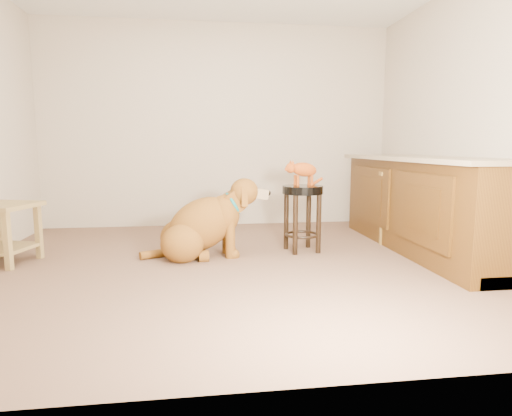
{
  "coord_description": "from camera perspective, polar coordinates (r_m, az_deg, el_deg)",
  "views": [
    {
      "loc": [
        -0.26,
        -3.67,
        1.03
      ],
      "look_at": [
        0.28,
        0.36,
        0.45
      ],
      "focal_mm": 30.0,
      "sensor_mm": 36.0,
      "label": 1
    }
  ],
  "objects": [
    {
      "name": "floor",
      "position": [
        3.83,
        -3.4,
        -7.54
      ],
      "size": [
        4.5,
        4.0,
        0.01
      ],
      "primitive_type": "cube",
      "color": "brown",
      "rests_on": "ground"
    },
    {
      "name": "room_shell",
      "position": [
        3.74,
        -3.63,
        18.03
      ],
      "size": [
        4.54,
        4.04,
        2.62
      ],
      "color": "#BAAB95",
      "rests_on": "ground"
    },
    {
      "name": "cabinet_run",
      "position": [
        4.59,
        21.26,
        0.15
      ],
      "size": [
        0.7,
        2.56,
        0.94
      ],
      "color": "#4A2C0D",
      "rests_on": "ground"
    },
    {
      "name": "padded_stool",
      "position": [
        4.25,
        6.2,
        0.42
      ],
      "size": [
        0.4,
        0.4,
        0.66
      ],
      "rotation": [
        0.0,
        0.0,
        0.16
      ],
      "color": "black",
      "rests_on": "ground"
    },
    {
      "name": "wood_stool",
      "position": [
        4.91,
        17.95,
        0.41
      ],
      "size": [
        0.48,
        0.48,
        0.78
      ],
      "rotation": [
        0.0,
        0.0,
        -0.16
      ],
      "color": "brown",
      "rests_on": "ground"
    },
    {
      "name": "side_table",
      "position": [
        4.41,
        -30.71,
        -1.86
      ],
      "size": [
        0.65,
        0.65,
        0.54
      ],
      "rotation": [
        0.0,
        0.0,
        -0.29
      ],
      "color": "olive",
      "rests_on": "ground"
    },
    {
      "name": "golden_retriever",
      "position": [
        4.06,
        -7.11,
        -2.4
      ],
      "size": [
        1.25,
        0.64,
        0.79
      ],
      "rotation": [
        0.0,
        0.0,
        0.09
      ],
      "color": "brown",
      "rests_on": "ground"
    },
    {
      "name": "tabby_kitten",
      "position": [
        4.21,
        6.14,
        5.01
      ],
      "size": [
        0.43,
        0.21,
        0.28
      ],
      "rotation": [
        0.0,
        0.0,
        0.16
      ],
      "color": "#933C0E",
      "rests_on": "padded_stool"
    }
  ]
}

